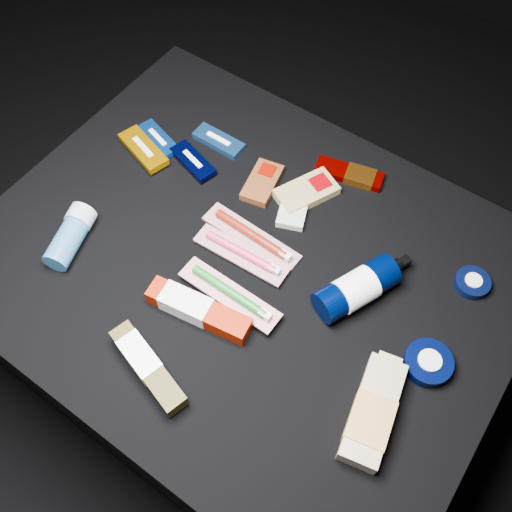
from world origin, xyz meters
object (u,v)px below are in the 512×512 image
Objects in this scene: lotion_bottle at (357,288)px; bodywash_bottle at (372,413)px; deodorant_stick at (71,236)px; toothpaste_carton_red at (194,308)px.

bodywash_bottle is at bearing -30.18° from lotion_bottle.
deodorant_stick is 0.28m from toothpaste_carton_red.
bodywash_bottle is at bearing -14.25° from deodorant_stick.
deodorant_stick is at bearing -134.31° from lotion_bottle.
lotion_bottle is 1.46× the size of deodorant_stick.
toothpaste_carton_red is at bearing -115.54° from lotion_bottle.
lotion_bottle reaches higher than toothpaste_carton_red.
lotion_bottle reaches higher than deodorant_stick.
lotion_bottle is 1.00× the size of toothpaste_carton_red.
deodorant_stick reaches higher than toothpaste_carton_red.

